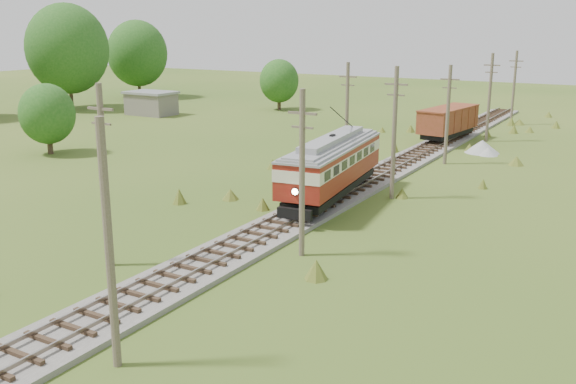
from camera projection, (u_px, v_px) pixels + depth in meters
The scene contains 17 objects.
railbed_main at pixel (366, 181), 48.26m from camera, with size 3.60×96.00×0.57m.
streetcar at pixel (332, 162), 42.69m from camera, with size 4.58×13.14×5.95m.
gondola at pixel (448, 121), 65.09m from camera, with size 4.03×9.24×2.97m.
gravel_pile at pixel (483, 147), 59.67m from camera, with size 3.31×3.51×1.20m.
utility_pole_r_1 at pixel (109, 247), 21.43m from camera, with size 0.30×0.30×8.80m.
utility_pole_r_2 at pixel (302, 172), 32.20m from camera, with size 1.60×0.30×8.60m.
utility_pole_r_3 at pixel (394, 132), 43.07m from camera, with size 1.60×0.30×9.00m.
utility_pole_r_4 at pixel (448, 114), 54.12m from camera, with size 1.60×0.30×8.40m.
utility_pole_r_5 at pixel (490, 97), 64.74m from camera, with size 1.60×0.30×8.90m.
utility_pole_r_6 at pixel (514, 87), 75.74m from camera, with size 1.60×0.30×8.70m.
utility_pole_l_a at pixel (105, 175), 30.77m from camera, with size 1.60×0.30×9.00m.
utility_pole_l_b at pixel (347, 112), 54.40m from camera, with size 1.60×0.30×8.60m.
tree_left_4 at pixel (67, 49), 89.17m from camera, with size 11.34×11.34×14.61m.
tree_left_5 at pixel (137, 53), 103.84m from camera, with size 9.66×9.66×12.44m.
tree_mid_a at pixel (279, 81), 89.34m from camera, with size 5.46×5.46×7.03m.
tree_mid_c at pixel (47, 114), 58.60m from camera, with size 5.04×5.04×6.49m.
shed at pixel (151, 103), 84.92m from camera, with size 6.40×4.40×3.10m.
Camera 1 is at (18.46, -9.51, 11.61)m, focal length 40.00 mm.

